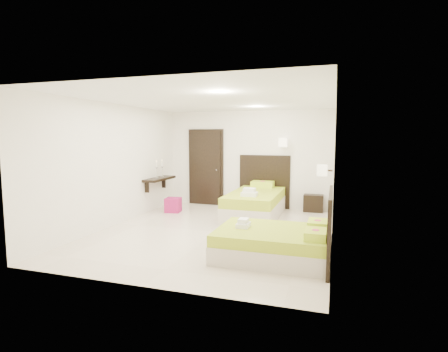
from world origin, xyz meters
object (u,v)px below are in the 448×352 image
(nightstand, at_px, (313,203))
(ottoman, at_px, (173,205))
(bed_double, at_px, (278,242))
(bed_single, at_px, (256,202))

(nightstand, bearing_deg, ottoman, -161.15)
(bed_double, relative_size, nightstand, 3.56)
(bed_double, bearing_deg, ottoman, 139.49)
(bed_single, height_order, bed_double, bed_single)
(bed_single, height_order, nightstand, bed_single)
(nightstand, bearing_deg, bed_single, -144.11)
(bed_single, xyz_separation_m, ottoman, (-2.10, -0.24, -0.16))
(bed_single, distance_m, bed_double, 3.04)
(bed_single, bearing_deg, nightstand, 36.42)
(bed_double, distance_m, ottoman, 4.05)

